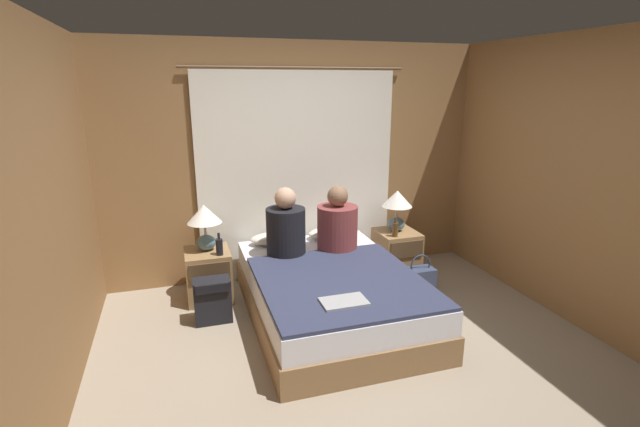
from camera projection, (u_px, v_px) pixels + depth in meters
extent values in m
plane|color=gray|center=(359.00, 357.00, 3.63)|extent=(16.00, 16.00, 0.00)
cube|color=olive|center=(296.00, 162.00, 5.00)|extent=(4.17, 0.06, 2.50)
cube|color=olive|center=(36.00, 230.00, 2.70)|extent=(0.06, 3.78, 2.50)
cube|color=olive|center=(589.00, 185.00, 3.88)|extent=(0.06, 3.78, 2.50)
cube|color=white|center=(298.00, 177.00, 4.98)|extent=(2.13, 0.02, 2.20)
cylinder|color=brown|center=(297.00, 68.00, 4.68)|extent=(2.33, 0.02, 0.02)
cube|color=olive|center=(330.00, 304.00, 4.24)|extent=(1.41, 2.09, 0.24)
cube|color=silver|center=(330.00, 282.00, 4.18)|extent=(1.37, 2.05, 0.21)
cube|color=#937047|center=(209.00, 275.00, 4.58)|extent=(0.43, 0.46, 0.50)
cube|color=#4C3823|center=(210.00, 272.00, 4.33)|extent=(0.38, 0.02, 0.18)
cube|color=#937047|center=(396.00, 253.00, 5.17)|extent=(0.43, 0.46, 0.50)
cube|color=#4C3823|center=(407.00, 250.00, 4.92)|extent=(0.38, 0.02, 0.18)
ellipsoid|color=slate|center=(206.00, 243.00, 4.53)|extent=(0.19, 0.19, 0.15)
cylinder|color=#B2A893|center=(205.00, 229.00, 4.49)|extent=(0.02, 0.02, 0.13)
cone|color=white|center=(204.00, 214.00, 4.45)|extent=(0.33, 0.33, 0.18)
ellipsoid|color=slate|center=(396.00, 224.00, 5.12)|extent=(0.19, 0.19, 0.15)
cylinder|color=#B2A893|center=(397.00, 212.00, 5.08)|extent=(0.02, 0.02, 0.13)
cone|color=white|center=(397.00, 198.00, 5.04)|extent=(0.33, 0.33, 0.18)
ellipsoid|color=silver|center=(276.00, 238.00, 4.84)|extent=(0.53, 0.28, 0.12)
ellipsoid|color=silver|center=(332.00, 233.00, 5.02)|extent=(0.53, 0.28, 0.12)
cube|color=#2D334C|center=(341.00, 281.00, 3.89)|extent=(1.35, 1.48, 0.03)
cylinder|color=black|center=(286.00, 232.00, 4.46)|extent=(0.38, 0.38, 0.47)
sphere|color=tan|center=(285.00, 198.00, 4.37)|extent=(0.21, 0.21, 0.21)
cylinder|color=brown|center=(337.00, 228.00, 4.62)|extent=(0.40, 0.40, 0.45)
sphere|color=#846047|center=(338.00, 196.00, 4.53)|extent=(0.21, 0.21, 0.21)
cylinder|color=black|center=(219.00, 247.00, 4.39)|extent=(0.07, 0.07, 0.16)
cylinder|color=black|center=(219.00, 236.00, 4.36)|extent=(0.02, 0.02, 0.06)
cylinder|color=#513819|center=(395.00, 230.00, 4.92)|extent=(0.07, 0.07, 0.15)
cylinder|color=#513819|center=(395.00, 220.00, 4.90)|extent=(0.02, 0.02, 0.06)
cube|color=#9EA0A5|center=(344.00, 302.00, 3.48)|extent=(0.35, 0.22, 0.02)
cube|color=black|center=(213.00, 300.00, 4.14)|extent=(0.32, 0.19, 0.40)
cube|color=black|center=(212.00, 285.00, 4.08)|extent=(0.29, 0.20, 0.08)
cube|color=#333D56|center=(419.00, 280.00, 4.76)|extent=(0.30, 0.19, 0.25)
torus|color=#2B3449|center=(420.00, 265.00, 4.72)|extent=(0.22, 0.02, 0.22)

